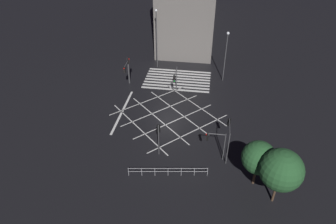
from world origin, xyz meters
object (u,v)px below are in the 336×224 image
(traffic_light_median_north, at_px, (159,133))
(traffic_light_se_cross, at_px, (126,70))
(street_lamp_west, at_px, (226,50))
(street_lamp_east, at_px, (157,33))
(traffic_light_nw_cross, at_px, (229,132))
(traffic_light_nw_main, at_px, (214,140))
(street_tree_near, at_px, (259,158))
(traffic_light_median_south, at_px, (175,77))
(traffic_light_se_main, at_px, (128,65))
(street_tree_far, at_px, (281,170))

(traffic_light_median_north, distance_m, traffic_light_se_cross, 15.79)
(traffic_light_median_north, relative_size, street_lamp_west, 0.52)
(street_lamp_east, bearing_deg, traffic_light_nw_cross, 119.63)
(traffic_light_nw_main, distance_m, street_tree_near, 5.16)
(traffic_light_median_south, xyz_separation_m, traffic_light_se_cross, (7.40, -0.69, 0.25))
(traffic_light_se_cross, xyz_separation_m, street_tree_near, (-17.43, 16.76, 0.55))
(traffic_light_median_south, distance_m, street_tree_near, 18.96)
(street_lamp_east, bearing_deg, traffic_light_median_north, 101.00)
(traffic_light_nw_cross, height_order, street_lamp_west, street_lamp_west)
(traffic_light_median_south, bearing_deg, traffic_light_median_north, -0.10)
(traffic_light_se_main, height_order, traffic_light_nw_cross, traffic_light_se_main)
(traffic_light_median_north, relative_size, street_lamp_east, 0.42)
(traffic_light_median_north, bearing_deg, street_lamp_east, 11.00)
(traffic_light_nw_main, bearing_deg, street_tree_near, 144.26)
(traffic_light_median_north, relative_size, traffic_light_se_cross, 1.03)
(traffic_light_se_cross, height_order, street_lamp_east, street_lamp_east)
(traffic_light_nw_main, xyz_separation_m, street_tree_far, (-5.76, 4.90, 1.44))
(traffic_light_nw_cross, bearing_deg, street_tree_far, -144.01)
(traffic_light_nw_cross, relative_size, street_tree_far, 0.68)
(traffic_light_se_main, xyz_separation_m, traffic_light_nw_main, (-13.30, 14.99, -0.47))
(street_lamp_west, relative_size, street_tree_far, 1.33)
(traffic_light_median_south, bearing_deg, traffic_light_se_main, -104.38)
(street_lamp_west, bearing_deg, street_tree_far, 101.56)
(traffic_light_median_south, relative_size, street_lamp_west, 0.45)
(traffic_light_se_cross, relative_size, street_lamp_east, 0.40)
(street_lamp_east, bearing_deg, traffic_light_nw_main, 115.33)
(traffic_light_nw_main, relative_size, street_lamp_west, 0.45)
(traffic_light_se_main, distance_m, traffic_light_nw_main, 20.04)
(traffic_light_median_south, bearing_deg, traffic_light_nw_cross, 31.35)
(traffic_light_nw_main, xyz_separation_m, street_lamp_east, (10.10, -21.34, 3.39))
(traffic_light_median_south, bearing_deg, street_lamp_east, -152.99)
(traffic_light_se_main, relative_size, traffic_light_nw_cross, 1.06)
(street_lamp_east, bearing_deg, traffic_light_se_main, 63.27)
(traffic_light_se_main, bearing_deg, traffic_light_median_north, -64.05)
(traffic_light_se_main, distance_m, traffic_light_median_south, 7.65)
(traffic_light_median_north, distance_m, traffic_light_nw_main, 5.93)
(street_lamp_west, xyz_separation_m, street_tree_far, (-4.72, 23.06, -1.13))
(traffic_light_nw_cross, height_order, street_tree_near, street_tree_near)
(traffic_light_se_main, bearing_deg, street_tree_far, -46.23)
(traffic_light_nw_cross, bearing_deg, traffic_light_se_main, 46.56)
(traffic_light_median_north, relative_size, traffic_light_median_south, 1.14)
(traffic_light_se_cross, height_order, traffic_light_nw_main, traffic_light_se_cross)
(street_tree_near, bearing_deg, street_lamp_west, -81.68)
(traffic_light_nw_main, relative_size, street_lamp_east, 0.36)
(traffic_light_nw_cross, distance_m, street_lamp_east, 23.56)
(traffic_light_se_cross, bearing_deg, street_lamp_west, 106.97)
(traffic_light_se_cross, bearing_deg, traffic_light_median_north, 27.87)
(traffic_light_se_main, distance_m, traffic_light_nw_cross, 20.32)
(traffic_light_nw_cross, distance_m, street_lamp_west, 17.28)
(traffic_light_se_main, height_order, traffic_light_nw_main, traffic_light_se_main)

